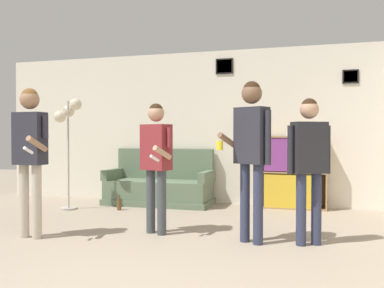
# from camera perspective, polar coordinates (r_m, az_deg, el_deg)

# --- Properties ---
(wall_back) EXTENTS (8.38, 0.08, 2.70)m
(wall_back) POSITION_cam_1_polar(r_m,az_deg,el_deg) (7.64, 3.04, 2.26)
(wall_back) COLOR silver
(wall_back) RESTS_ON ground_plane
(couch) EXTENTS (1.86, 0.80, 0.96)m
(couch) POSITION_cam_1_polar(r_m,az_deg,el_deg) (7.56, -4.32, -5.66)
(couch) COLOR #5B7056
(couch) RESTS_ON ground_plane
(bookshelf) EXTENTS (1.09, 0.30, 1.19)m
(bookshelf) POSITION_cam_1_polar(r_m,az_deg,el_deg) (7.24, 13.24, -3.73)
(bookshelf) COLOR #A87F51
(bookshelf) RESTS_ON ground_plane
(floor_lamp) EXTENTS (0.41, 0.44, 1.81)m
(floor_lamp) POSITION_cam_1_polar(r_m,az_deg,el_deg) (7.23, -16.19, 2.89)
(floor_lamp) COLOR #ADA89E
(floor_lamp) RESTS_ON ground_plane
(person_player_foreground_left) EXTENTS (0.50, 0.48, 1.75)m
(person_player_foreground_left) POSITION_cam_1_polar(r_m,az_deg,el_deg) (5.33, -20.81, -0.16)
(person_player_foreground_left) COLOR #B7AD99
(person_player_foreground_left) RESTS_ON ground_plane
(person_player_foreground_center) EXTENTS (0.47, 0.55, 1.59)m
(person_player_foreground_center) POSITION_cam_1_polar(r_m,az_deg,el_deg) (5.22, -4.83, -1.42)
(person_player_foreground_center) COLOR #3D4247
(person_player_foreground_center) RESTS_ON ground_plane
(person_watcher_holding_cup) EXTENTS (0.59, 0.37, 1.80)m
(person_watcher_holding_cup) POSITION_cam_1_polar(r_m,az_deg,el_deg) (4.79, 7.92, 0.23)
(person_watcher_holding_cup) COLOR #2D334C
(person_watcher_holding_cup) RESTS_ON ground_plane
(person_spectator_near_bookshelf) EXTENTS (0.45, 0.34, 1.61)m
(person_spectator_near_bookshelf) POSITION_cam_1_polar(r_m,az_deg,el_deg) (4.83, 15.34, -1.54)
(person_spectator_near_bookshelf) COLOR #2D334C
(person_spectator_near_bookshelf) RESTS_ON ground_plane
(bottle_on_floor) EXTENTS (0.07, 0.07, 0.25)m
(bottle_on_floor) POSITION_cam_1_polar(r_m,az_deg,el_deg) (7.05, -9.69, -7.91)
(bottle_on_floor) COLOR brown
(bottle_on_floor) RESTS_ON ground_plane
(drinking_cup) EXTENTS (0.09, 0.09, 0.09)m
(drinking_cup) POSITION_cam_1_polar(r_m,az_deg,el_deg) (7.22, 12.84, 1.38)
(drinking_cup) COLOR white
(drinking_cup) RESTS_ON bookshelf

